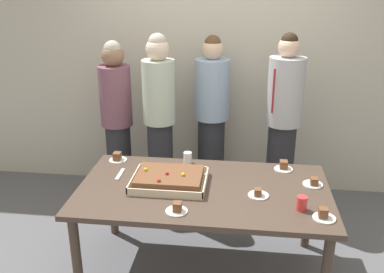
{
  "coord_description": "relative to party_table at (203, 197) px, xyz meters",
  "views": [
    {
      "loc": [
        0.26,
        -2.85,
        2.25
      ],
      "look_at": [
        -0.1,
        0.15,
        1.09
      ],
      "focal_mm": 40.32,
      "sensor_mm": 36.0,
      "label": 1
    }
  ],
  "objects": [
    {
      "name": "drink_cup_nearest",
      "position": [
        0.69,
        -0.23,
        0.13
      ],
      "size": [
        0.07,
        0.07,
        0.1
      ],
      "primitive_type": "cylinder",
      "color": "red",
      "rests_on": "party_table"
    },
    {
      "name": "plated_slice_far_left",
      "position": [
        0.4,
        -0.08,
        0.09
      ],
      "size": [
        0.15,
        0.15,
        0.06
      ],
      "color": "white",
      "rests_on": "party_table"
    },
    {
      "name": "plated_slice_near_left",
      "position": [
        0.82,
        -0.33,
        0.1
      ],
      "size": [
        0.15,
        0.15,
        0.08
      ],
      "color": "white",
      "rests_on": "party_table"
    },
    {
      "name": "plated_slice_center_back",
      "position": [
        -0.78,
        0.41,
        0.1
      ],
      "size": [
        0.15,
        0.15,
        0.07
      ],
      "color": "white",
      "rests_on": "party_table"
    },
    {
      "name": "interior_back_panel",
      "position": [
        0.0,
        1.6,
        0.84
      ],
      "size": [
        8.0,
        0.12,
        3.0
      ],
      "primitive_type": "cube",
      "color": "beige",
      "rests_on": "ground_plane"
    },
    {
      "name": "person_green_shirt_behind",
      "position": [
        -0.97,
        1.07,
        0.21
      ],
      "size": [
        0.31,
        0.31,
        1.65
      ],
      "rotation": [
        0.0,
        0.0,
        -0.98
      ],
      "color": "#28282D",
      "rests_on": "ground_plane"
    },
    {
      "name": "sheet_cake",
      "position": [
        -0.26,
        0.03,
        0.12
      ],
      "size": [
        0.56,
        0.44,
        0.11
      ],
      "color": "beige",
      "rests_on": "party_table"
    },
    {
      "name": "person_far_right_suit",
      "position": [
        0.64,
        1.02,
        0.25
      ],
      "size": [
        0.33,
        0.33,
        1.76
      ],
      "rotation": [
        0.0,
        0.0,
        -2.31
      ],
      "color": "#28282D",
      "rests_on": "ground_plane"
    },
    {
      "name": "drink_cup_middle",
      "position": [
        -0.17,
        0.42,
        0.13
      ],
      "size": [
        0.07,
        0.07,
        0.1
      ],
      "primitive_type": "cylinder",
      "color": "white",
      "rests_on": "party_table"
    },
    {
      "name": "plated_slice_center_front",
      "position": [
        -0.14,
        -0.36,
        0.1
      ],
      "size": [
        0.15,
        0.15,
        0.07
      ],
      "color": "white",
      "rests_on": "party_table"
    },
    {
      "name": "plated_slice_near_right",
      "position": [
        0.82,
        0.14,
        0.1
      ],
      "size": [
        0.15,
        0.15,
        0.06
      ],
      "color": "white",
      "rests_on": "party_table"
    },
    {
      "name": "plated_slice_far_right",
      "position": [
        0.62,
        0.4,
        0.1
      ],
      "size": [
        0.15,
        0.15,
        0.07
      ],
      "color": "white",
      "rests_on": "party_table"
    },
    {
      "name": "ground_plane",
      "position": [
        0.0,
        0.0,
        -0.66
      ],
      "size": [
        12.0,
        12.0,
        0.0
      ],
      "primitive_type": "plane",
      "color": "#5B5B60"
    },
    {
      "name": "party_table",
      "position": [
        0.0,
        0.0,
        0.0
      ],
      "size": [
        1.87,
        1.03,
        0.74
      ],
      "color": "#47382D",
      "rests_on": "ground_plane"
    },
    {
      "name": "person_serving_front",
      "position": [
        -0.51,
        0.94,
        0.27
      ],
      "size": [
        0.3,
        0.3,
        1.75
      ],
      "rotation": [
        0.0,
        0.0,
        -1.3
      ],
      "color": "#28282D",
      "rests_on": "ground_plane"
    },
    {
      "name": "person_striped_tie_right",
      "position": [
        -0.04,
        1.25,
        0.22
      ],
      "size": [
        0.34,
        0.34,
        1.7
      ],
      "rotation": [
        0.0,
        0.0,
        -1.75
      ],
      "color": "#28282D",
      "rests_on": "ground_plane"
    },
    {
      "name": "cake_server_utensil",
      "position": [
        -0.68,
        0.15,
        0.08
      ],
      "size": [
        0.03,
        0.2,
        0.01
      ],
      "primitive_type": "cube",
      "color": "silver",
      "rests_on": "party_table"
    }
  ]
}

